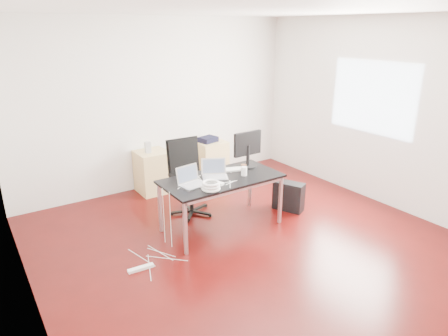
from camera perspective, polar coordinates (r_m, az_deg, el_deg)
room_shell at (r=4.74m, az=4.07°, el=4.56°), size 5.00×5.00×5.00m
desk at (r=5.32m, az=-0.36°, el=-1.92°), size 1.60×0.80×0.73m
office_chair at (r=5.84m, az=-5.14°, el=-0.79°), size 0.51×0.52×1.08m
filing_cabinet_left at (r=6.73m, az=-10.13°, el=-0.53°), size 0.50×0.50×0.70m
filing_cabinet_right at (r=7.23m, az=-1.95°, el=1.17°), size 0.50×0.50×0.70m
pc_tower at (r=6.09m, az=9.21°, el=-3.99°), size 0.37×0.49×0.44m
wastebasket at (r=6.93m, az=-8.12°, el=-1.70°), size 0.28×0.28×0.28m
power_strip at (r=4.79m, az=-11.79°, el=-13.84°), size 0.30×0.08×0.04m
laptop_left at (r=5.07m, az=-4.69°, el=-1.78°), size 0.36×0.30×0.23m
laptop_right at (r=5.32m, az=-1.33°, el=-0.69°), size 0.41×0.37×0.23m
monitor at (r=5.66m, az=3.38°, el=2.96°), size 0.45×0.26×0.51m
keyboard at (r=5.56m, az=0.59°, el=-0.26°), size 0.46×0.28×0.02m
cup_white at (r=5.37m, az=2.88°, el=-0.46°), size 0.10×0.10×0.12m
cup_brown at (r=5.52m, az=2.82°, el=0.00°), size 0.08×0.08×0.10m
cable_coil at (r=4.90m, az=-1.88°, el=-2.56°), size 0.24×0.24×0.11m
power_adapter at (r=5.06m, az=-0.48°, el=-2.27°), size 0.09×0.09×0.03m
speaker at (r=6.55m, az=-10.83°, el=2.91°), size 0.10×0.09×0.18m
navy_garment at (r=7.08m, az=-2.28°, el=4.10°), size 0.35×0.30×0.09m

